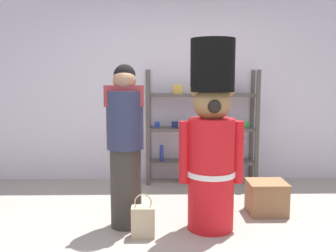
# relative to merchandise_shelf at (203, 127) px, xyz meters

# --- Properties ---
(ground_plane) EXTENTS (6.40, 6.40, 0.00)m
(ground_plane) POSITION_rel_merchandise_shelf_xyz_m (-0.41, -1.98, -0.78)
(ground_plane) COLOR #9E9389
(back_wall) EXTENTS (6.40, 0.12, 2.60)m
(back_wall) POSITION_rel_merchandise_shelf_xyz_m (-0.41, 0.22, 0.52)
(back_wall) COLOR silver
(back_wall) RESTS_ON ground_plane
(merchandise_shelf) EXTENTS (1.53, 0.35, 1.56)m
(merchandise_shelf) POSITION_rel_merchandise_shelf_xyz_m (0.00, 0.00, 0.00)
(merchandise_shelf) COLOR #4C4742
(merchandise_shelf) RESTS_ON ground_plane
(teddy_bear_guard) EXTENTS (0.62, 0.46, 1.81)m
(teddy_bear_guard) POSITION_rel_merchandise_shelf_xyz_m (-0.10, -1.66, 0.09)
(teddy_bear_guard) COLOR red
(teddy_bear_guard) RESTS_ON ground_plane
(person_shopper) EXTENTS (0.37, 0.35, 1.58)m
(person_shopper) POSITION_rel_merchandise_shelf_xyz_m (-0.92, -1.59, 0.03)
(person_shopper) COLOR #38332D
(person_shopper) RESTS_ON ground_plane
(shopping_bag) EXTENTS (0.21, 0.13, 0.41)m
(shopping_bag) POSITION_rel_merchandise_shelf_xyz_m (-0.75, -1.86, -0.63)
(shopping_bag) COLOR #C1AD89
(shopping_bag) RESTS_ON ground_plane
(display_crate) EXTENTS (0.41, 0.37, 0.35)m
(display_crate) POSITION_rel_merchandise_shelf_xyz_m (0.56, -1.27, -0.61)
(display_crate) COLOR olive
(display_crate) RESTS_ON ground_plane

